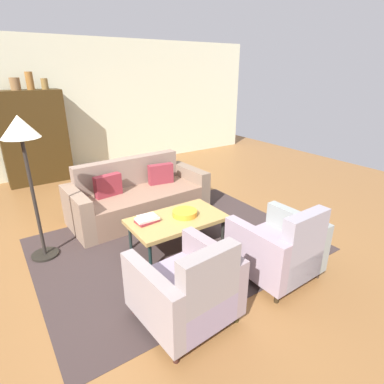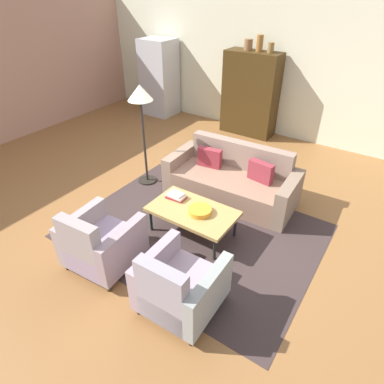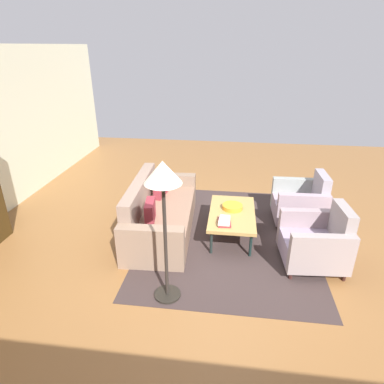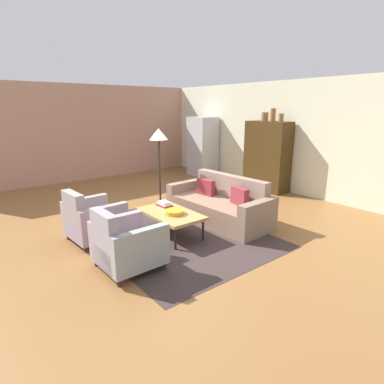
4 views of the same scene
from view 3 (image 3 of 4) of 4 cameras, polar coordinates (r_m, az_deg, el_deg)
ground_plane at (r=5.03m, az=2.21°, el=-9.17°), size 11.75×11.75×0.00m
area_rug at (r=5.28m, az=6.28°, el=-7.45°), size 3.40×2.60×0.01m
couch at (r=5.26m, az=-6.06°, el=-4.00°), size 2.14×1.00×0.86m
coffee_table at (r=5.10m, az=7.03°, el=-3.91°), size 1.20×0.70×0.41m
armchair_left at (r=4.75m, az=21.21°, el=-8.26°), size 0.86×0.86×0.88m
armchair_right at (r=5.78m, az=18.76°, el=-1.93°), size 0.82×0.82×0.88m
fruit_bowl at (r=5.17m, az=7.09°, el=-2.59°), size 0.32×0.32×0.07m
book_stack at (r=4.75m, az=5.68°, el=-5.08°), size 0.29×0.21×0.09m
floor_lamp at (r=3.37m, az=-5.07°, el=1.01°), size 0.40×0.40×1.72m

